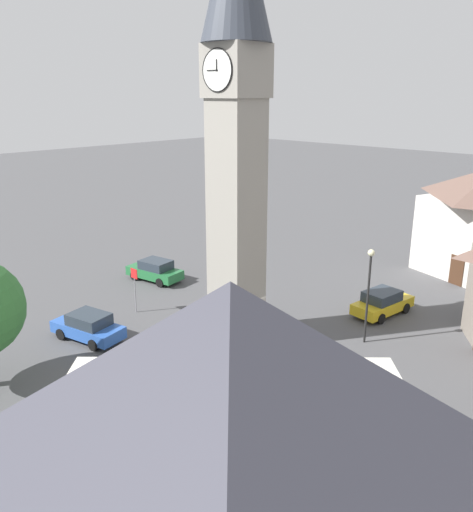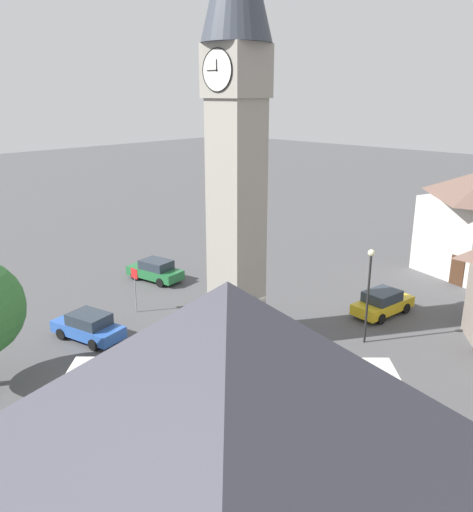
# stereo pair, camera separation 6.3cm
# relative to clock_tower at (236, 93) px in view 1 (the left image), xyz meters

# --- Properties ---
(ground_plane) EXTENTS (200.00, 200.00, 0.00)m
(ground_plane) POSITION_rel_clock_tower_xyz_m (-0.00, -0.00, -12.85)
(ground_plane) COLOR #4C4C4F
(clock_tower) EXTENTS (3.35, 3.35, 21.92)m
(clock_tower) POSITION_rel_clock_tower_xyz_m (0.00, 0.00, 0.00)
(clock_tower) COLOR gray
(clock_tower) RESTS_ON ground
(car_blue_kerb) EXTENTS (4.39, 2.52, 1.53)m
(car_blue_kerb) POSITION_rel_clock_tower_xyz_m (5.77, 5.61, -12.09)
(car_blue_kerb) COLOR #2D5BB7
(car_blue_kerb) RESTS_ON ground
(car_silver_kerb) EXTENTS (2.22, 4.31, 1.53)m
(car_silver_kerb) POSITION_rel_clock_tower_xyz_m (-4.09, -8.48, -12.09)
(car_silver_kerb) COLOR gold
(car_silver_kerb) RESTS_ON ground
(car_red_corner) EXTENTS (4.45, 2.91, 1.53)m
(car_red_corner) POSITION_rel_clock_tower_xyz_m (-4.68, 6.92, -12.09)
(car_red_corner) COLOR white
(car_red_corner) RESTS_ON ground
(car_white_side) EXTENTS (4.35, 2.33, 1.53)m
(car_white_side) POSITION_rel_clock_tower_xyz_m (10.63, -2.69, -12.09)
(car_white_side) COLOR #236B38
(car_white_side) RESTS_ON ground
(pedestrian) EXTENTS (0.56, 0.24, 1.69)m
(pedestrian) POSITION_rel_clock_tower_xyz_m (-2.38, 10.08, -11.84)
(pedestrian) COLOR #706656
(pedestrian) RESTS_ON ground
(lamp_post) EXTENTS (0.36, 0.36, 5.23)m
(lamp_post) POSITION_rel_clock_tower_xyz_m (-5.27, -4.48, -9.37)
(lamp_post) COLOR black
(lamp_post) RESTS_ON ground
(road_sign) EXTENTS (0.60, 0.07, 2.80)m
(road_sign) POSITION_rel_clock_tower_xyz_m (6.96, 1.62, -10.95)
(road_sign) COLOR gray
(road_sign) RESTS_ON ground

